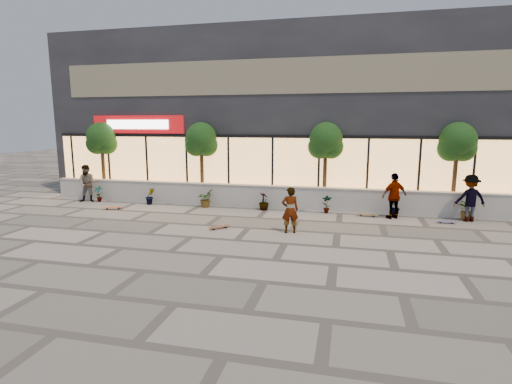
% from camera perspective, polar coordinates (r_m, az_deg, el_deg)
% --- Properties ---
extents(ground, '(80.00, 80.00, 0.00)m').
position_cam_1_polar(ground, '(11.98, -4.99, -9.09)').
color(ground, '#AA9D93').
rests_on(ground, ground).
extents(planter_wall, '(22.00, 0.42, 1.04)m').
position_cam_1_polar(planter_wall, '(18.42, 1.79, -0.65)').
color(planter_wall, silver).
rests_on(planter_wall, ground).
extents(retail_building, '(24.00, 9.17, 8.50)m').
position_cam_1_polar(retail_building, '(23.52, 4.54, 10.72)').
color(retail_building, '#222327').
rests_on(retail_building, ground).
extents(shrub_a, '(0.43, 0.29, 0.81)m').
position_cam_1_polar(shrub_a, '(21.31, -21.54, -0.23)').
color(shrub_a, '#113511').
rests_on(shrub_a, ground).
extents(shrub_b, '(0.57, 0.57, 0.81)m').
position_cam_1_polar(shrub_b, '(19.86, -14.88, -0.56)').
color(shrub_b, '#113511').
rests_on(shrub_b, ground).
extents(shrub_c, '(0.68, 0.77, 0.81)m').
position_cam_1_polar(shrub_c, '(18.71, -7.29, -0.93)').
color(shrub_c, '#113511').
rests_on(shrub_c, ground).
extents(shrub_d, '(0.64, 0.64, 0.81)m').
position_cam_1_polar(shrub_d, '(17.93, 1.12, -1.32)').
color(shrub_d, '#113511').
rests_on(shrub_d, ground).
extents(shrub_e, '(0.46, 0.35, 0.81)m').
position_cam_1_polar(shrub_e, '(17.57, 10.09, -1.71)').
color(shrub_e, '#113511').
rests_on(shrub_e, ground).
extents(shrub_f, '(0.55, 0.57, 0.81)m').
position_cam_1_polar(shrub_f, '(17.66, 19.20, -2.06)').
color(shrub_f, '#113511').
rests_on(shrub_f, ground).
extents(shrub_g, '(0.77, 0.84, 0.81)m').
position_cam_1_polar(shrub_g, '(18.17, 28.01, -2.35)').
color(shrub_g, '#113511').
rests_on(shrub_g, ground).
extents(tree_west, '(1.60, 1.50, 3.92)m').
position_cam_1_polar(tree_west, '(22.36, -21.20, 6.90)').
color(tree_west, '#4D3A1B').
rests_on(tree_west, ground).
extents(tree_midwest, '(1.60, 1.50, 3.92)m').
position_cam_1_polar(tree_midwest, '(19.79, -7.82, 7.17)').
color(tree_midwest, '#4D3A1B').
rests_on(tree_midwest, ground).
extents(tree_mideast, '(1.60, 1.50, 3.92)m').
position_cam_1_polar(tree_mideast, '(18.51, 9.93, 6.94)').
color(tree_mideast, '#4D3A1B').
rests_on(tree_mideast, ground).
extents(tree_east, '(1.60, 1.50, 3.92)m').
position_cam_1_polar(tree_east, '(18.99, 26.82, 6.10)').
color(tree_east, '#4D3A1B').
rests_on(tree_east, ground).
extents(skater_center, '(0.70, 0.56, 1.67)m').
position_cam_1_polar(skater_center, '(14.20, 4.89, -2.58)').
color(skater_center, silver).
rests_on(skater_center, ground).
extents(skater_left, '(1.07, 0.93, 1.85)m').
position_cam_1_polar(skater_left, '(21.40, -22.95, 1.13)').
color(skater_left, tan).
rests_on(skater_left, ground).
extents(skater_right_near, '(1.19, 0.94, 1.89)m').
position_cam_1_polar(skater_right_near, '(17.19, 19.15, -0.53)').
color(skater_right_near, white).
rests_on(skater_right_near, ground).
extents(skater_right_far, '(1.32, 0.91, 1.88)m').
position_cam_1_polar(skater_right_far, '(17.94, 28.27, -0.78)').
color(skater_right_far, maroon).
rests_on(skater_right_far, ground).
extents(skateboard_center, '(0.72, 0.70, 0.10)m').
position_cam_1_polar(skateboard_center, '(14.90, -5.28, -4.97)').
color(skateboard_center, brown).
rests_on(skateboard_center, ground).
extents(skateboard_left, '(0.85, 0.51, 0.10)m').
position_cam_1_polar(skateboard_left, '(19.27, -19.77, -2.10)').
color(skateboard_left, '#BE5823').
rests_on(skateboard_left, ground).
extents(skateboard_right_near, '(0.86, 0.30, 0.10)m').
position_cam_1_polar(skateboard_right_near, '(17.39, 15.65, -3.13)').
color(skateboard_right_near, brown).
rests_on(skateboard_right_near, ground).
extents(skateboard_right_far, '(0.71, 0.19, 0.09)m').
position_cam_1_polar(skateboard_right_far, '(17.32, 25.55, -3.84)').
color(skateboard_right_far, '#4E4E8F').
rests_on(skateboard_right_far, ground).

